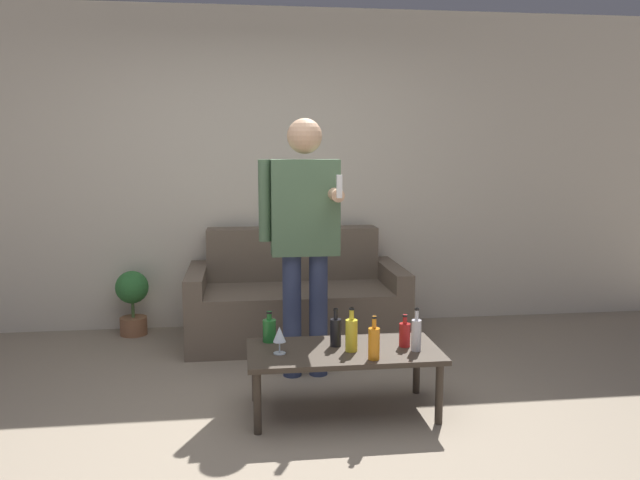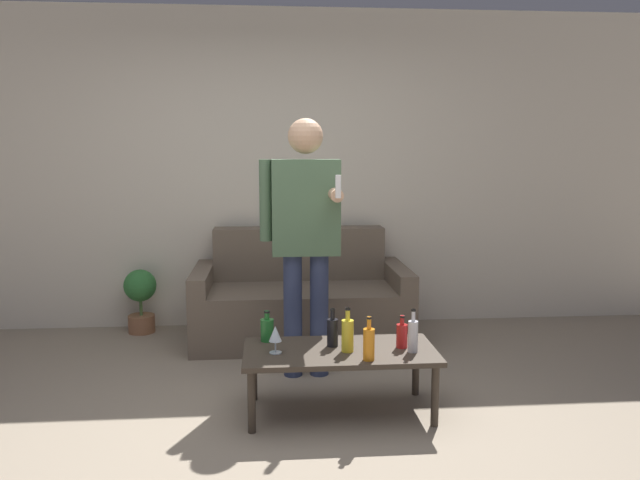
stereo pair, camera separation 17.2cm
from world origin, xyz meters
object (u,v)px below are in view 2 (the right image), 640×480
object	(u,v)px
bottle_orange	(348,334)
person_standing_front	(305,227)
couch	(301,300)
coffee_table	(340,356)

from	to	relation	value
bottle_orange	person_standing_front	distance (m)	0.88
couch	coffee_table	distance (m)	1.50
coffee_table	couch	bearing A→B (deg)	95.70
couch	coffee_table	bearing A→B (deg)	-84.30
coffee_table	bottle_orange	bearing A→B (deg)	-46.14
couch	bottle_orange	bearing A→B (deg)	-83.00
bottle_orange	coffee_table	bearing A→B (deg)	133.86
couch	bottle_orange	distance (m)	1.55
couch	person_standing_front	size ratio (longest dim) A/B	0.99
person_standing_front	coffee_table	bearing A→B (deg)	-75.47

